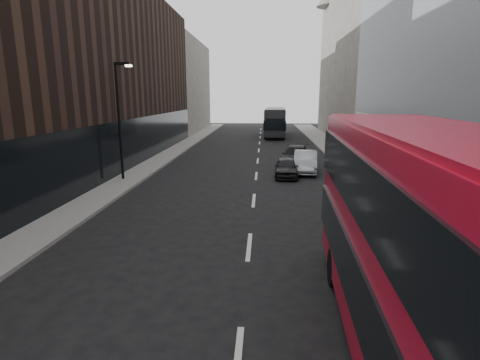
% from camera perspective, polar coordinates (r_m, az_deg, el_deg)
% --- Properties ---
extents(sidewalk_right, '(3.00, 80.00, 0.15)m').
position_cam_1_polar(sidewalk_right, '(30.62, 16.88, 2.49)').
color(sidewalk_right, slate).
rests_on(sidewalk_right, ground).
extents(sidewalk_left, '(2.00, 80.00, 0.15)m').
position_cam_1_polar(sidewalk_left, '(30.98, -12.29, 2.86)').
color(sidewalk_left, slate).
rests_on(sidewalk_left, ground).
extents(building_modern_block, '(5.03, 22.00, 20.00)m').
position_cam_1_polar(building_modern_block, '(28.04, 28.71, 20.86)').
color(building_modern_block, '#ABB1B6').
rests_on(building_modern_block, ground).
extents(building_victorian, '(6.50, 24.00, 21.00)m').
position_cam_1_polar(building_victorian, '(49.78, 17.06, 17.27)').
color(building_victorian, '#625E56').
rests_on(building_victorian, ground).
extents(building_left_mid, '(5.00, 24.00, 14.00)m').
position_cam_1_polar(building_left_mid, '(36.43, -16.12, 15.03)').
color(building_left_mid, black).
rests_on(building_left_mid, ground).
extents(building_left_far, '(5.00, 20.00, 13.00)m').
position_cam_1_polar(building_left_far, '(57.63, -8.61, 13.82)').
color(building_left_far, '#625E56').
rests_on(building_left_far, ground).
extents(street_lamp, '(1.06, 0.22, 7.00)m').
position_cam_1_polar(street_lamp, '(24.01, -17.84, 9.65)').
color(street_lamp, black).
rests_on(street_lamp, sidewalk_left).
extents(red_bus, '(3.31, 11.68, 4.66)m').
position_cam_1_polar(red_bus, '(7.28, 28.09, -9.85)').
color(red_bus, '#B70B24').
rests_on(red_bus, ground).
extents(grey_bus, '(3.15, 11.40, 3.65)m').
position_cam_1_polar(grey_bus, '(50.03, 5.42, 8.89)').
color(grey_bus, black).
rests_on(grey_bus, ground).
extents(car_a, '(1.63, 3.75, 1.26)m').
position_cam_1_polar(car_a, '(24.76, 7.08, 1.94)').
color(car_a, black).
rests_on(car_a, ground).
extents(car_b, '(2.09, 4.63, 1.47)m').
position_cam_1_polar(car_b, '(26.44, 9.95, 2.77)').
color(car_b, gray).
rests_on(car_b, ground).
extents(car_c, '(2.74, 5.36, 1.49)m').
position_cam_1_polar(car_c, '(28.81, 8.53, 3.64)').
color(car_c, black).
rests_on(car_c, ground).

